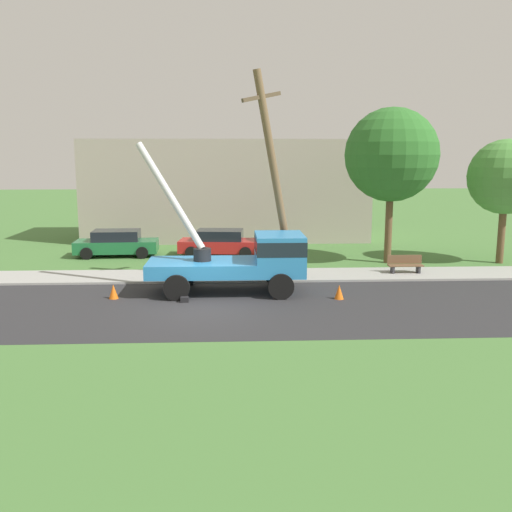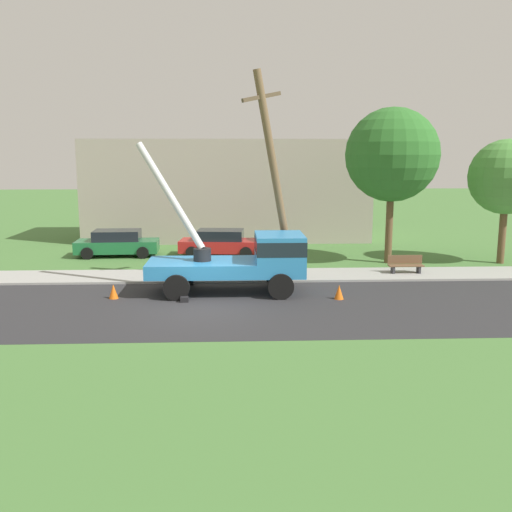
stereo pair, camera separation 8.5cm
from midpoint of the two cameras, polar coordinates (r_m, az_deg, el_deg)
The scene contains 14 objects.
ground_plane at distance 32.32m, azimuth -4.26°, elevation 0.46°, with size 120.00×120.00×0.00m, color #477538.
road_asphalt at distance 20.60m, azimuth -5.29°, elevation -5.19°, with size 80.00×7.71×0.01m, color #2B2B2D.
sidewalk_strip at distance 25.62m, azimuth -4.73°, elevation -2.01°, with size 80.00×2.66×0.10m, color #9E9E99.
utility_truck at distance 22.48m, azimuth -0.80°, elevation -0.17°, with size 6.77×3.20×5.98m.
leaning_utility_pole at distance 23.70m, azimuth 2.06°, elevation 8.03°, with size 2.48×1.52×8.87m.
traffic_cone_ahead at distance 21.83m, azimuth 8.51°, elevation -3.62°, with size 0.36×0.36×0.56m, color orange.
traffic_cone_behind at distance 22.35m, azimuth -14.13°, elevation -3.50°, with size 0.36×0.36×0.56m, color orange.
traffic_cone_curbside at distance 24.07m, azimuth 2.15°, elevation -2.22°, with size 0.36×0.36×0.56m, color orange.
parked_sedan_green at distance 31.60m, azimuth -13.78°, elevation 1.28°, with size 4.47×2.14×1.42m.
parked_sedan_red at distance 30.88m, azimuth -3.54°, elevation 1.35°, with size 4.55×2.29×1.42m.
park_bench at distance 26.80m, azimuth 14.99°, elevation -0.88°, with size 1.60×0.45×0.90m.
roadside_tree_near at distance 30.93m, azimuth 24.11°, elevation 7.29°, with size 3.74×3.74×6.25m.
roadside_tree_far at distance 29.17m, azimuth 13.70°, elevation 9.89°, with size 4.66×4.66×7.79m.
lowrise_building_backdrop at distance 37.45m, azimuth -2.82°, elevation 6.74°, with size 18.00×6.00×6.40m, color #A5998C.
Camera 2 is at (1.09, -19.84, 5.46)m, focal length 39.52 mm.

